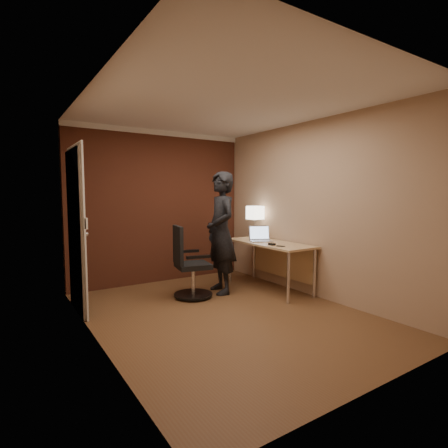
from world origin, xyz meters
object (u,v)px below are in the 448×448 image
(phone, at_px, (281,246))
(laptop, at_px, (260,237))
(person, at_px, (221,233))
(desk, at_px, (273,250))
(mouse, at_px, (272,244))
(desk_lamp, at_px, (255,213))
(office_chair, at_px, (189,267))

(phone, bearing_deg, laptop, 57.11)
(phone, relative_size, person, 0.06)
(desk, bearing_deg, mouse, -133.29)
(desk_lamp, bearing_deg, laptop, -115.50)
(phone, bearing_deg, desk_lamp, 52.01)
(laptop, bearing_deg, phone, -101.48)
(phone, xyz_separation_m, office_chair, (-1.09, 0.69, -0.29))
(laptop, xyz_separation_m, person, (-0.69, 0.07, 0.10))
(desk_lamp, relative_size, office_chair, 0.53)
(desk_lamp, bearing_deg, phone, -106.58)
(mouse, bearing_deg, desk_lamp, 69.77)
(office_chair, bearing_deg, desk_lamp, 10.11)
(laptop, distance_m, mouse, 0.49)
(desk_lamp, bearing_deg, desk, -96.86)
(desk, relative_size, person, 0.84)
(laptop, relative_size, mouse, 4.06)
(laptop, relative_size, person, 0.23)
(mouse, relative_size, office_chair, 0.10)
(person, bearing_deg, desk_lamp, 118.38)
(mouse, height_order, phone, mouse)
(laptop, bearing_deg, desk, -65.29)
(desk_lamp, height_order, mouse, desk_lamp)
(office_chair, relative_size, person, 0.56)
(laptop, bearing_deg, desk_lamp, 64.50)
(desk, height_order, laptop, laptop)
(desk, height_order, person, person)
(laptop, bearing_deg, person, 174.52)
(mouse, bearing_deg, phone, -78.04)
(laptop, relative_size, phone, 3.53)
(desk, relative_size, laptop, 3.70)
(mouse, xyz_separation_m, office_chair, (-1.07, 0.54, -0.30))
(desk, distance_m, person, 0.87)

